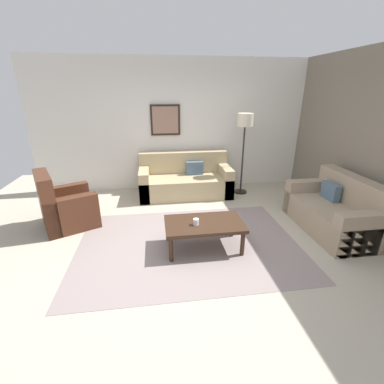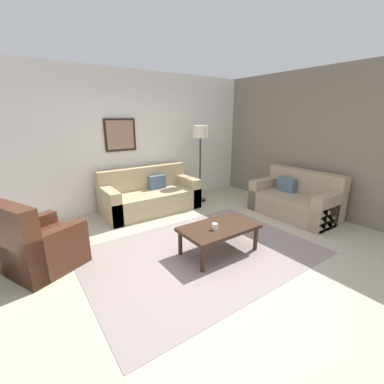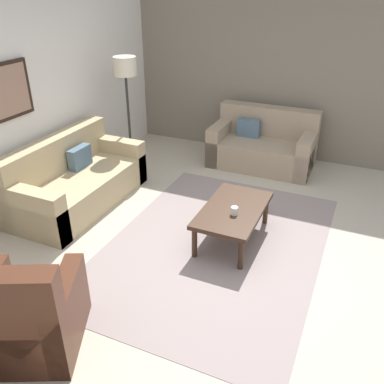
# 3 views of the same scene
# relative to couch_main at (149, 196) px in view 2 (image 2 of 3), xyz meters

# --- Properties ---
(ground_plane) EXTENTS (8.00, 8.00, 0.00)m
(ground_plane) POSITION_rel_couch_main_xyz_m (-0.19, -2.09, -0.30)
(ground_plane) COLOR #B2A893
(rear_partition) EXTENTS (6.00, 0.12, 2.80)m
(rear_partition) POSITION_rel_couch_main_xyz_m (-0.19, 0.51, 1.10)
(rear_partition) COLOR silver
(rear_partition) RESTS_ON ground_plane
(stone_feature_panel) EXTENTS (0.12, 5.20, 2.80)m
(stone_feature_panel) POSITION_rel_couch_main_xyz_m (2.81, -2.09, 1.10)
(stone_feature_panel) COLOR slate
(stone_feature_panel) RESTS_ON ground_plane
(area_rug) EXTENTS (3.23, 2.28, 0.01)m
(area_rug) POSITION_rel_couch_main_xyz_m (-0.19, -2.09, -0.29)
(area_rug) COLOR gray
(area_rug) RESTS_ON ground_plane
(couch_main) EXTENTS (1.93, 0.91, 0.88)m
(couch_main) POSITION_rel_couch_main_xyz_m (0.00, 0.00, 0.00)
(couch_main) COLOR tan
(couch_main) RESTS_ON ground_plane
(couch_loveseat) EXTENTS (0.88, 1.58, 0.88)m
(couch_loveseat) POSITION_rel_couch_main_xyz_m (2.26, -1.96, 0.00)
(couch_loveseat) COLOR gray
(couch_loveseat) RESTS_ON ground_plane
(armchair_leather) EXTENTS (1.07, 1.07, 0.95)m
(armchair_leather) POSITION_rel_couch_main_xyz_m (-2.15, -1.23, 0.01)
(armchair_leather) COLOR #4C2819
(armchair_leather) RESTS_ON ground_plane
(coffee_table) EXTENTS (1.10, 0.64, 0.41)m
(coffee_table) POSITION_rel_couch_main_xyz_m (0.02, -2.21, 0.06)
(coffee_table) COLOR #382316
(coffee_table) RESTS_ON ground_plane
(cup) EXTENTS (0.08, 0.08, 0.09)m
(cup) POSITION_rel_couch_main_xyz_m (-0.11, -2.27, 0.16)
(cup) COLOR white
(cup) RESTS_ON coffee_table
(lamp_standing) EXTENTS (0.32, 0.32, 1.71)m
(lamp_standing) POSITION_rel_couch_main_xyz_m (1.23, -0.14, 1.11)
(lamp_standing) COLOR black
(lamp_standing) RESTS_ON ground_plane
(framed_artwork) EXTENTS (0.63, 0.04, 0.64)m
(framed_artwork) POSITION_rel_couch_main_xyz_m (-0.36, 0.42, 1.24)
(framed_artwork) COLOR black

